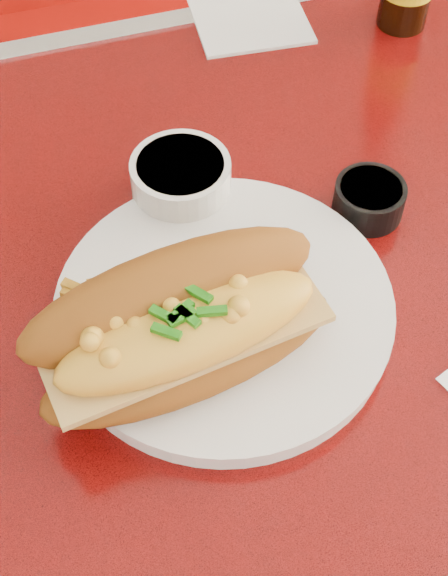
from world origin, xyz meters
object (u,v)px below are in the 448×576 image
object	(u,v)px
booth_bench_far	(98,121)
dinner_plate	(224,308)
sauce_cup_right	(369,198)
diner_table	(229,390)
mac_hoagie	(182,326)
fork	(297,306)
gravy_ramekin	(181,182)

from	to	relation	value
booth_bench_far	dinner_plate	distance (m)	0.96
dinner_plate	sauce_cup_right	world-z (taller)	sauce_cup_right
diner_table	mac_hoagie	world-z (taller)	mac_hoagie
mac_hoagie	fork	distance (m)	0.11
diner_table	mac_hoagie	bearing A→B (deg)	-134.54
diner_table	booth_bench_far	world-z (taller)	booth_bench_far
diner_table	dinner_plate	distance (m)	0.17
mac_hoagie	fork	size ratio (longest dim) A/B	1.91
gravy_ramekin	sauce_cup_right	bearing A→B (deg)	-21.63
booth_bench_far	gravy_ramekin	size ratio (longest dim) A/B	10.31
diner_table	gravy_ramekin	distance (m)	0.22
booth_bench_far	fork	size ratio (longest dim) A/B	9.10
diner_table	mac_hoagie	distance (m)	0.24
mac_hoagie	gravy_ramekin	size ratio (longest dim) A/B	2.16
gravy_ramekin	diner_table	bearing A→B (deg)	-86.05
dinner_plate	mac_hoagie	bearing A→B (deg)	-138.17
diner_table	dinner_plate	bearing A→B (deg)	-123.00
fork	sauce_cup_right	world-z (taller)	sauce_cup_right
dinner_plate	fork	world-z (taller)	same
dinner_plate	mac_hoagie	xyz separation A→B (m)	(-0.05, -0.04, 0.05)
gravy_ramekin	mac_hoagie	bearing A→B (deg)	-105.28
dinner_plate	gravy_ramekin	size ratio (longest dim) A/B	3.09
diner_table	fork	bearing A→B (deg)	-39.71
mac_hoagie	fork	bearing A→B (deg)	3.08
booth_bench_far	fork	xyz separation A→B (m)	(0.05, -0.85, 0.50)
mac_hoagie	dinner_plate	bearing A→B (deg)	34.03
booth_bench_far	fork	world-z (taller)	booth_bench_far
booth_bench_far	sauce_cup_right	world-z (taller)	booth_bench_far
booth_bench_far	mac_hoagie	world-z (taller)	booth_bench_far
gravy_ramekin	sauce_cup_right	size ratio (longest dim) A/B	1.41
fork	diner_table	bearing A→B (deg)	38.78
diner_table	fork	distance (m)	0.19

